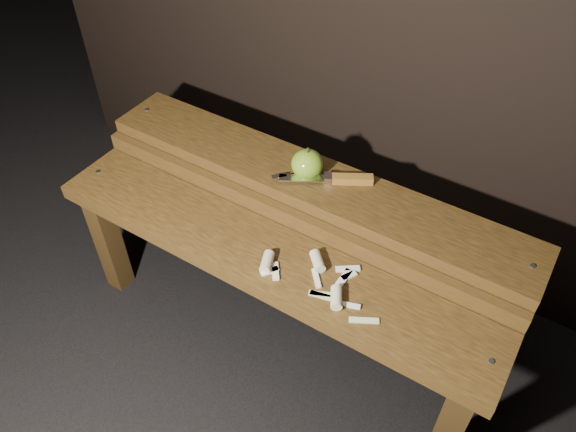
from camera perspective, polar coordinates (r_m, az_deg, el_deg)
The scene contains 6 objects.
ground at distance 1.72m, azimuth -1.09°, elevation -11.94°, with size 60.00×60.00×0.00m, color black.
bench_front_tier at distance 1.40m, azimuth -2.65°, elevation -5.75°, with size 1.20×0.20×0.42m.
bench_rear_tier at distance 1.49m, azimuth 2.17°, elevation 1.43°, with size 1.20×0.21×0.50m.
apple at distance 1.42m, azimuth 1.97°, elevation 5.33°, with size 0.08×0.08×0.09m.
knife at distance 1.42m, azimuth 5.22°, elevation 3.77°, with size 0.23×0.14×0.02m.
apple_scraps at distance 1.30m, azimuth 2.41°, elevation -6.10°, with size 0.32×0.15×0.03m.
Camera 1 is at (0.53, -0.78, 1.44)m, focal length 35.00 mm.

